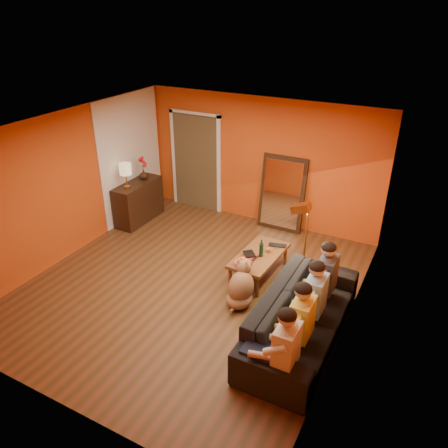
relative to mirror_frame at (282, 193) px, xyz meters
The scene contains 27 objects.
room_shell 2.39m from the mirror_frame, 103.68° to the right, with size 5.00×5.50×2.60m.
white_accent 3.21m from the mirror_frame, 163.83° to the right, with size 0.02×1.90×2.58m, color white.
doorway_recess 2.08m from the mirror_frame, behind, with size 1.06×0.30×2.10m, color #3F2D19.
door_jamb_left 2.64m from the mirror_frame, behind, with size 0.08×0.06×2.20m, color white.
door_jamb_right 1.51m from the mirror_frame, behind, with size 0.08×0.06×2.20m, color white.
door_header 2.46m from the mirror_frame, behind, with size 1.22×0.06×0.08m, color white.
mirror_frame is the anchor object (origin of this frame).
mirror_glass 0.04m from the mirror_frame, 90.00° to the right, with size 0.78×0.02×1.36m, color white.
sideboard 3.01m from the mirror_frame, 158.84° to the right, with size 0.44×1.18×0.85m, color #301D10.
table_lamp 3.13m from the mirror_frame, 153.68° to the right, with size 0.24×0.24×0.51m, color beige, non-canonical shape.
sofa 3.34m from the mirror_frame, 64.08° to the right, with size 0.99×2.53×0.74m, color black.
coffee_table 1.94m from the mirror_frame, 80.23° to the right, with size 0.62×1.22×0.42m, color brown, non-canonical shape.
floor_lamp 2.05m from the mirror_frame, 58.92° to the right, with size 0.30×0.24×1.44m, color #BE8237, non-canonical shape.
dog 2.74m from the mirror_frame, 81.78° to the right, with size 0.40×0.62×0.73m, color #9A6945, non-canonical shape.
person_far_left 4.29m from the mirror_frame, 68.36° to the right, with size 0.70×0.44×1.22m, color beige, non-canonical shape.
person_mid_left 3.78m from the mirror_frame, 65.29° to the right, with size 0.70×0.44×1.22m, color gold, non-canonical shape.
person_mid_right 3.29m from the mirror_frame, 61.28° to the right, with size 0.70×0.44×1.22m, color #84A8CC, non-canonical shape.
person_far_right 2.82m from the mirror_frame, 55.90° to the right, with size 0.70×0.44×1.22m, color #333237, non-canonical shape.
fruit_bowl 2.31m from the mirror_frame, 84.60° to the right, with size 0.26×0.26×0.16m, color #C5456B, non-canonical shape.
wine_bottle 1.93m from the mirror_frame, 79.01° to the right, with size 0.07×0.07×0.31m, color black.
tumbler 1.79m from the mirror_frame, 75.73° to the right, with size 0.09×0.09×0.08m, color #B27F3F.
laptop 1.60m from the mirror_frame, 71.52° to the right, with size 0.31×0.20×0.02m, color black.
book_lower 2.06m from the mirror_frame, 86.18° to the right, with size 0.20×0.27×0.03m, color #301D10.
book_mid 2.05m from the mirror_frame, 85.88° to the right, with size 0.17×0.23×0.02m, color red.
book_upper 2.07m from the mirror_frame, 86.19° to the right, with size 0.17×0.23×0.02m, color black.
vase 2.92m from the mirror_frame, 163.43° to the right, with size 0.19×0.19×0.20m, color #301D10.
flowers 2.95m from the mirror_frame, 163.43° to the right, with size 0.17×0.17×0.51m, color red, non-canonical shape.
Camera 1 is at (3.25, -5.03, 4.24)m, focal length 35.00 mm.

